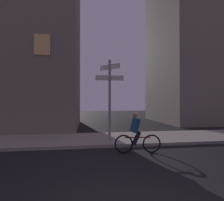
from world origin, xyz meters
name	(u,v)px	position (x,y,z in m)	size (l,w,h in m)	color
sidewalk_kerb	(97,139)	(0.00, 6.87, 0.07)	(40.00, 3.19, 0.14)	gray
signpost	(110,93)	(0.54, 6.13, 2.41)	(1.37, 0.86, 3.90)	gray
cyclist	(136,134)	(1.36, 4.33, 0.75)	(1.82, 0.36, 1.61)	black
building_left_block	(3,1)	(-6.90, 12.29, 9.76)	(11.42, 7.89, 19.53)	slate
building_right_block	(215,18)	(13.00, 14.78, 10.89)	(12.71, 8.31, 21.79)	slate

